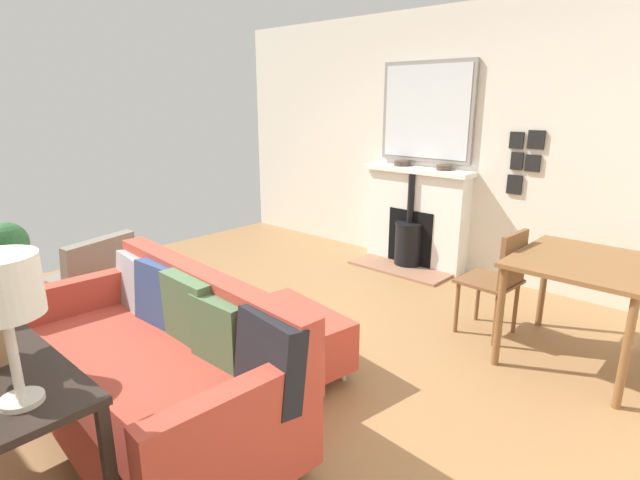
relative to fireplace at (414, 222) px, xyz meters
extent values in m
cube|color=olive|center=(2.55, 0.15, -0.48)|extent=(5.50, 5.72, 0.01)
cube|color=silver|center=(-0.20, 0.15, 0.85)|extent=(0.12, 5.72, 2.66)
cube|color=#93664C|center=(0.28, 0.00, -0.47)|extent=(0.40, 1.08, 0.03)
cube|color=white|center=(-0.03, 0.00, 0.03)|extent=(0.22, 1.14, 1.02)
cube|color=black|center=(0.06, 0.00, -0.15)|extent=(0.06, 0.54, 0.59)
cylinder|color=black|center=(0.10, 0.00, -0.23)|extent=(0.30, 0.30, 0.44)
cylinder|color=black|center=(0.10, 0.00, 0.00)|extent=(0.31, 0.31, 0.02)
cylinder|color=black|center=(0.10, 0.00, 0.28)|extent=(0.07, 0.07, 0.53)
cube|color=white|center=(-0.01, 0.00, 0.57)|extent=(0.27, 1.22, 0.05)
cube|color=gray|center=(-0.12, 0.00, 1.16)|extent=(0.04, 1.06, 1.02)
cube|color=silver|center=(-0.10, 0.00, 1.16)|extent=(0.01, 0.98, 0.94)
cylinder|color=#47382D|center=(-0.02, -0.22, 0.62)|extent=(0.16, 0.16, 0.05)
torus|color=#47382D|center=(-0.02, -0.22, 0.64)|extent=(0.16, 0.16, 0.01)
cylinder|color=#47382D|center=(-0.02, 0.29, 0.62)|extent=(0.15, 0.15, 0.05)
torus|color=#47382D|center=(-0.02, 0.29, 0.64)|extent=(0.15, 0.15, 0.01)
cylinder|color=#B2B2B7|center=(3.75, -0.31, -0.43)|extent=(0.04, 0.04, 0.10)
cylinder|color=#B2B2B7|center=(3.05, -0.26, -0.43)|extent=(0.04, 0.04, 0.10)
cylinder|color=#B2B2B7|center=(3.15, 1.29, -0.43)|extent=(0.04, 0.04, 0.10)
cube|color=#B74233|center=(3.45, 0.49, -0.20)|extent=(1.00, 1.89, 0.35)
cube|color=#B74233|center=(3.07, 0.52, 0.17)|extent=(0.27, 1.84, 0.39)
cube|color=#B74233|center=(3.39, -0.37, 0.08)|extent=(0.84, 0.18, 0.21)
cube|color=#B74233|center=(3.51, 1.35, 0.08)|extent=(0.84, 0.18, 0.21)
cube|color=#99999E|center=(3.12, -0.21, 0.13)|extent=(0.19, 0.37, 0.36)
cube|color=#334775|center=(3.15, 0.17, 0.15)|extent=(0.16, 0.39, 0.39)
cube|color=#4C6B47|center=(3.17, 0.52, 0.15)|extent=(0.14, 0.41, 0.40)
cube|color=#4C6B47|center=(3.19, 0.82, 0.13)|extent=(0.12, 0.36, 0.36)
cube|color=black|center=(3.22, 1.24, 0.15)|extent=(0.21, 0.42, 0.41)
cylinder|color=#B2B2B7|center=(2.73, 0.25, -0.44)|extent=(0.04, 0.04, 0.09)
cylinder|color=#B2B2B7|center=(2.83, 0.87, -0.44)|extent=(0.04, 0.04, 0.09)
cylinder|color=#B2B2B7|center=(2.24, 0.33, -0.44)|extent=(0.04, 0.04, 0.09)
cylinder|color=#B2B2B7|center=(2.34, 0.95, -0.44)|extent=(0.04, 0.04, 0.09)
cube|color=#B74233|center=(2.54, 0.60, -0.23)|extent=(0.74, 0.87, 0.33)
cube|color=#4C3321|center=(2.92, -1.42, -0.31)|extent=(0.05, 0.05, 0.35)
cube|color=#4C3321|center=(3.41, -1.29, -0.31)|extent=(0.05, 0.05, 0.35)
cube|color=#4C3321|center=(2.80, -0.96, -0.31)|extent=(0.05, 0.05, 0.35)
cube|color=#4C3321|center=(3.29, -0.83, -0.31)|extent=(0.05, 0.05, 0.35)
cube|color=slate|center=(3.11, -1.13, -0.11)|extent=(0.72, 0.69, 0.08)
cube|color=slate|center=(3.04, -0.88, 0.11)|extent=(0.61, 0.27, 0.36)
cube|color=#4C3321|center=(2.80, -1.21, -0.02)|extent=(0.17, 0.52, 0.04)
cube|color=#4C3321|center=(3.42, -1.04, -0.02)|extent=(0.17, 0.52, 0.04)
cylinder|color=beige|center=(4.16, 1.05, 0.32)|extent=(0.14, 0.14, 0.02)
cylinder|color=beige|center=(4.16, 1.05, 0.48)|extent=(0.03, 0.03, 0.30)
cylinder|color=silver|center=(4.16, 1.05, 0.73)|extent=(0.24, 0.24, 0.20)
sphere|color=#2D6633|center=(4.06, 0.81, 0.62)|extent=(0.14, 0.14, 0.14)
sphere|color=#26562D|center=(4.02, 0.67, 0.76)|extent=(0.15, 0.15, 0.15)
cylinder|color=brown|center=(0.64, 1.59, -0.12)|extent=(0.05, 0.05, 0.71)
cylinder|color=brown|center=(1.48, 1.59, -0.12)|extent=(0.05, 0.05, 0.71)
cylinder|color=brown|center=(1.48, 2.34, -0.12)|extent=(0.05, 0.05, 0.71)
cube|color=brown|center=(1.06, 1.97, 0.25)|extent=(0.94, 0.85, 0.03)
cylinder|color=brown|center=(0.89, 1.17, -0.27)|extent=(0.03, 0.03, 0.42)
cylinder|color=brown|center=(1.21, 1.15, -0.27)|extent=(0.03, 0.03, 0.42)
cylinder|color=brown|center=(0.91, 1.49, -0.27)|extent=(0.03, 0.03, 0.42)
cylinder|color=brown|center=(1.23, 1.47, -0.27)|extent=(0.03, 0.03, 0.42)
cube|color=brown|center=(1.06, 1.32, -0.05)|extent=(0.43, 0.43, 0.02)
cube|color=brown|center=(1.07, 1.49, 0.16)|extent=(0.36, 0.06, 0.40)
cube|color=black|center=(-0.13, 0.96, 0.92)|extent=(0.02, 0.13, 0.15)
cube|color=black|center=(-0.13, 1.14, 0.94)|extent=(0.02, 0.15, 0.17)
cube|color=black|center=(-0.13, 0.99, 0.73)|extent=(0.02, 0.11, 0.16)
cube|color=black|center=(-0.13, 1.13, 0.72)|extent=(0.02, 0.14, 0.15)
cube|color=black|center=(-0.13, 0.99, 0.51)|extent=(0.02, 0.14, 0.18)
camera|label=1|loc=(4.55, 2.76, 1.29)|focal=27.79mm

